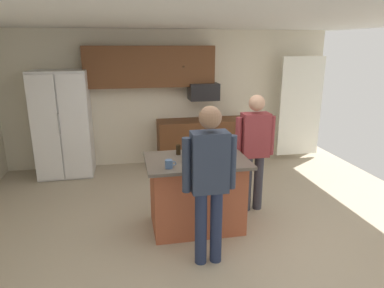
% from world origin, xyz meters
% --- Properties ---
extents(floor, '(7.04, 7.04, 0.00)m').
position_xyz_m(floor, '(0.00, 0.00, 0.00)').
color(floor, '#B7A88E').
rests_on(floor, ground).
extents(ceiling, '(7.04, 7.04, 0.00)m').
position_xyz_m(ceiling, '(0.00, 0.00, 2.60)').
color(ceiling, white).
extents(back_wall, '(6.40, 0.10, 2.60)m').
position_xyz_m(back_wall, '(0.00, 2.80, 1.30)').
color(back_wall, beige).
rests_on(back_wall, ground).
extents(french_door_window_panel, '(0.90, 0.06, 2.00)m').
position_xyz_m(french_door_window_panel, '(2.60, 2.40, 1.10)').
color(french_door_window_panel, white).
rests_on(french_door_window_panel, ground).
extents(cabinet_run_upper, '(2.40, 0.38, 0.75)m').
position_xyz_m(cabinet_run_upper, '(-0.40, 2.60, 1.93)').
color(cabinet_run_upper, brown).
extents(cabinet_run_lower, '(1.80, 0.63, 0.90)m').
position_xyz_m(cabinet_run_lower, '(0.60, 2.48, 0.45)').
color(cabinet_run_lower, brown).
rests_on(cabinet_run_lower, ground).
extents(refrigerator, '(0.95, 0.76, 1.90)m').
position_xyz_m(refrigerator, '(-2.00, 2.38, 0.95)').
color(refrigerator, white).
rests_on(refrigerator, ground).
extents(microwave_over_range, '(0.56, 0.40, 0.32)m').
position_xyz_m(microwave_over_range, '(0.60, 2.50, 1.45)').
color(microwave_over_range, black).
extents(kitchen_island, '(1.28, 0.86, 0.94)m').
position_xyz_m(kitchen_island, '(-0.05, 0.04, 0.48)').
color(kitchen_island, '#AD5638').
rests_on(kitchen_island, ground).
extents(person_guest_left, '(0.57, 0.23, 1.75)m').
position_xyz_m(person_guest_left, '(-0.08, -0.74, 1.01)').
color(person_guest_left, '#232D4C').
rests_on(person_guest_left, ground).
extents(person_guest_right, '(0.57, 0.22, 1.68)m').
position_xyz_m(person_guest_right, '(0.84, 0.37, 0.97)').
color(person_guest_right, '#383842').
rests_on(person_guest_right, ground).
extents(glass_short_whisky, '(0.06, 0.06, 0.13)m').
position_xyz_m(glass_short_whisky, '(-0.25, 0.27, 1.00)').
color(glass_short_whisky, black).
rests_on(glass_short_whisky, kitchen_island).
extents(glass_stout_tall, '(0.07, 0.07, 0.13)m').
position_xyz_m(glass_stout_tall, '(-0.10, 0.16, 1.00)').
color(glass_stout_tall, black).
rests_on(glass_stout_tall, kitchen_island).
extents(mug_blue_stoneware, '(0.13, 0.09, 0.10)m').
position_xyz_m(mug_blue_stoneware, '(-0.43, -0.22, 0.99)').
color(mug_blue_stoneware, '#4C6B99').
rests_on(mug_blue_stoneware, kitchen_island).
extents(mug_ceramic_white, '(0.13, 0.08, 0.09)m').
position_xyz_m(mug_ceramic_white, '(-0.12, 0.04, 0.99)').
color(mug_ceramic_white, white).
rests_on(mug_ceramic_white, kitchen_island).
extents(tumbler_amber, '(0.06, 0.06, 0.12)m').
position_xyz_m(tumbler_amber, '(0.24, 0.02, 1.00)').
color(tumbler_amber, black).
rests_on(tumbler_amber, kitchen_island).
extents(glass_pilsner, '(0.06, 0.06, 0.13)m').
position_xyz_m(glass_pilsner, '(0.03, -0.04, 1.00)').
color(glass_pilsner, black).
rests_on(glass_pilsner, kitchen_island).
extents(glass_dark_ale, '(0.07, 0.07, 0.12)m').
position_xyz_m(glass_dark_ale, '(-0.20, -0.04, 1.00)').
color(glass_dark_ale, black).
rests_on(glass_dark_ale, kitchen_island).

